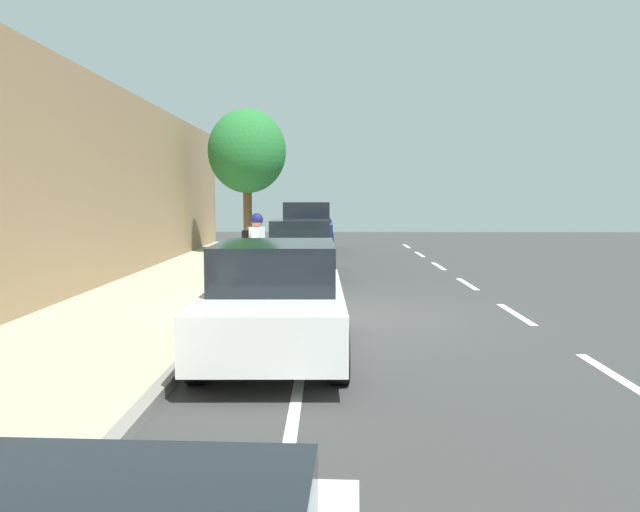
{
  "coord_description": "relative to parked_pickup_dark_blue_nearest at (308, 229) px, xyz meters",
  "views": [
    {
      "loc": [
        0.34,
        11.56,
        2.12
      ],
      "look_at": [
        0.52,
        -1.49,
        0.95
      ],
      "focal_mm": 36.79,
      "sensor_mm": 36.0,
      "label": 1
    }
  ],
  "objects": [
    {
      "name": "ground",
      "position": [
        -1.18,
        14.12,
        -0.9
      ],
      "size": [
        58.17,
        58.17,
        0.0
      ],
      "primitive_type": "plane",
      "color": "#373737"
    },
    {
      "name": "sidewalk",
      "position": [
        2.69,
        14.12,
        -0.84
      ],
      "size": [
        3.26,
        36.36,
        0.12
      ],
      "primitive_type": "cube",
      "color": "#A4A787",
      "rests_on": "ground"
    },
    {
      "name": "curb_edge",
      "position": [
        0.98,
        14.12,
        -0.84
      ],
      "size": [
        0.16,
        36.36,
        0.12
      ],
      "primitive_type": "cube",
      "color": "gray",
      "rests_on": "ground"
    },
    {
      "name": "lane_stripe_centre",
      "position": [
        -4.24,
        13.84,
        -0.9
      ],
      "size": [
        0.14,
        35.8,
        0.01
      ],
      "color": "white",
      "rests_on": "ground"
    },
    {
      "name": "lane_stripe_bike_edge",
      "position": [
        -0.49,
        14.12,
        -0.9
      ],
      "size": [
        0.12,
        36.36,
        0.01
      ],
      "primitive_type": "cube",
      "color": "white",
      "rests_on": "ground"
    },
    {
      "name": "building_facade",
      "position": [
        4.57,
        14.12,
        1.53
      ],
      "size": [
        0.5,
        36.36,
        4.85
      ],
      "primitive_type": "cube",
      "color": "#A27E5B",
      "rests_on": "ground"
    },
    {
      "name": "parked_pickup_dark_blue_nearest",
      "position": [
        0.0,
        0.0,
        0.0
      ],
      "size": [
        2.04,
        5.31,
        1.95
      ],
      "color": "navy",
      "rests_on": "ground"
    },
    {
      "name": "parked_sedan_green_second",
      "position": [
        -0.05,
        7.98,
        -0.15
      ],
      "size": [
        1.92,
        4.44,
        1.52
      ],
      "color": "#1E512D",
      "rests_on": "ground"
    },
    {
      "name": "parked_sedan_white_mid",
      "position": [
        -0.13,
        17.0,
        -0.15
      ],
      "size": [
        1.89,
        4.43,
        1.52
      ],
      "color": "white",
      "rests_on": "ground"
    },
    {
      "name": "bicycle_at_curb",
      "position": [
        0.51,
        12.14,
        -0.53
      ],
      "size": [
        1.74,
        0.46,
        0.75
      ],
      "color": "black",
      "rests_on": "ground"
    },
    {
      "name": "cyclist_with_backpack",
      "position": [
        0.73,
        11.68,
        0.2
      ],
      "size": [
        0.48,
        0.6,
        1.79
      ],
      "color": "#C6B284",
      "rests_on": "ground"
    },
    {
      "name": "street_tree_near_cyclist",
      "position": [
        2.1,
        2.01,
        2.86
      ],
      "size": [
        2.8,
        2.8,
        5.16
      ],
      "color": "brown",
      "rests_on": "sidewalk"
    }
  ]
}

